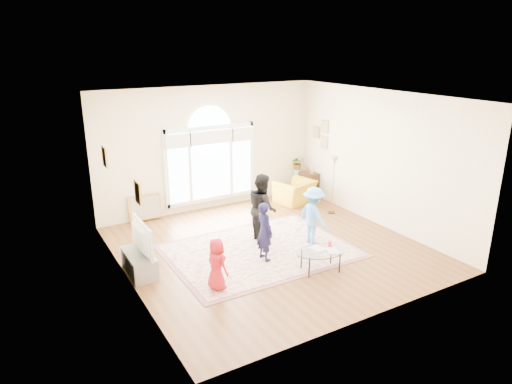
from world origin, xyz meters
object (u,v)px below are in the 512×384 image
tv_console (139,263)px  area_rug (260,251)px  armchair (295,192)px  television (137,238)px  coffee_table (321,252)px

tv_console → area_rug: bearing=-7.3°
tv_console → armchair: armchair is taller
area_rug → tv_console: bearing=172.7°
television → armchair: television is taller
tv_console → television: (0.01, 0.00, 0.52)m
television → tv_console: bearing=180.0°
area_rug → tv_console: (-2.48, 0.32, 0.20)m
area_rug → coffee_table: coffee_table is taller
tv_console → coffee_table: (3.04, -1.65, 0.19)m
area_rug → tv_console: tv_console is taller
area_rug → coffee_table: (0.56, -1.33, 0.39)m
tv_console → armchair: (4.87, 1.84, 0.11)m
television → coffee_table: television is taller
coffee_table → tv_console: bearing=163.4°
armchair → coffee_table: bearing=47.7°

